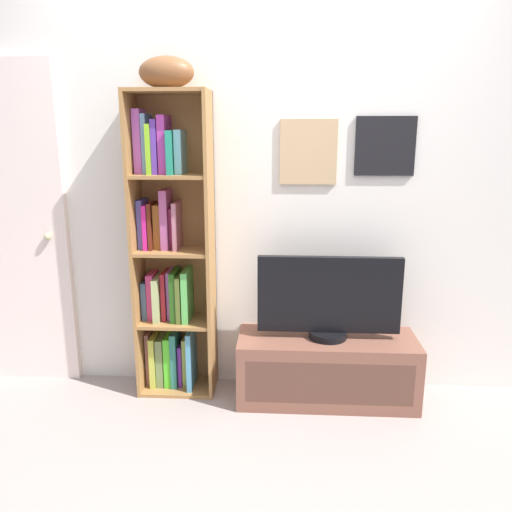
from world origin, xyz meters
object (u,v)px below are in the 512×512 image
bookshelf (170,259)px  football (166,72)px  television (329,298)px  tv_stand (326,368)px

bookshelf → football: bearing=-43.2°
football → television: football is taller
bookshelf → television: size_ratio=2.18×
tv_stand → television: size_ratio=1.27×
tv_stand → television: 0.44m
football → bookshelf: bearing=136.8°
bookshelf → football: football is taller
bookshelf → television: bearing=-5.9°
tv_stand → television: (-0.00, 0.00, 0.44)m
bookshelf → television: (0.94, -0.10, -0.19)m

